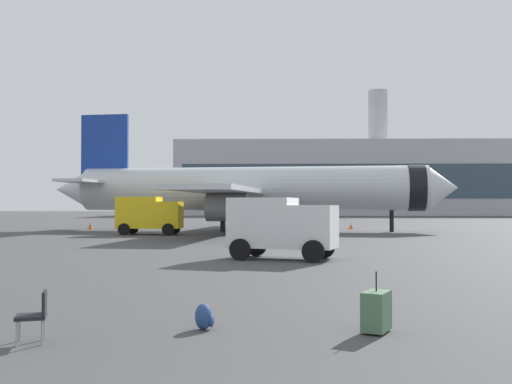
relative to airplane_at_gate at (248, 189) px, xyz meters
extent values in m
cylinder|color=silver|center=(0.23, -0.03, 0.04)|extent=(30.24, 7.79, 3.80)
cone|color=silver|center=(16.28, -2.21, 0.04)|extent=(2.86, 3.90, 3.61)
cone|color=silver|center=(-16.22, 2.20, 0.04)|extent=(3.63, 3.82, 3.42)
cylinder|color=black|center=(14.10, -1.91, 0.04)|extent=(1.91, 4.03, 3.88)
cube|color=silver|center=(0.31, 8.03, -0.26)|extent=(6.90, 16.50, 0.36)
cube|color=silver|center=(-1.83, -7.82, -0.26)|extent=(6.90, 16.50, 0.36)
cylinder|color=gray|center=(-0.02, 5.55, -1.56)|extent=(3.47, 2.61, 2.20)
cylinder|color=gray|center=(-1.50, -5.35, -1.56)|extent=(3.47, 2.61, 2.20)
cube|color=#193899|center=(-13.15, 1.78, 3.64)|extent=(4.41, 0.95, 6.40)
cube|color=silver|center=(-13.21, 5.02, 0.64)|extent=(3.38, 6.29, 0.24)
cube|color=silver|center=(-14.07, -1.32, 0.64)|extent=(3.38, 6.29, 0.24)
cylinder|color=black|center=(12.12, -1.64, -2.76)|extent=(0.36, 0.36, 1.80)
cylinder|color=black|center=(-1.43, 2.62, -2.76)|extent=(0.44, 0.44, 1.80)
cylinder|color=black|center=(-2.07, -2.14, -2.76)|extent=(0.44, 0.44, 1.80)
cube|color=yellow|center=(-5.82, -6.34, -2.14)|extent=(1.80, 2.29, 2.04)
cube|color=#1E232D|center=(-5.10, -6.38, -1.66)|extent=(0.19, 1.98, 0.84)
cube|color=yellow|center=(-8.21, -6.21, -1.96)|extent=(3.24, 2.37, 2.40)
cylinder|color=black|center=(-5.63, -5.20, -3.21)|extent=(0.91, 0.27, 0.90)
cylinder|color=black|center=(-5.76, -7.50, -3.21)|extent=(0.91, 0.27, 0.90)
cylinder|color=black|center=(-8.99, -5.02, -3.21)|extent=(0.91, 0.27, 0.90)
cylinder|color=black|center=(-9.11, -7.31, -3.21)|extent=(0.91, 0.27, 0.90)
cube|color=white|center=(3.53, -26.58, -2.27)|extent=(2.28, 2.44, 1.78)
cube|color=#1E232D|center=(4.24, -26.80, -1.85)|extent=(0.62, 1.74, 0.74)
cube|color=white|center=(1.43, -25.91, -2.11)|extent=(3.12, 2.70, 2.10)
cylinder|color=black|center=(4.06, -25.64, -3.21)|extent=(0.92, 0.48, 0.90)
cylinder|color=black|center=(3.42, -27.64, -3.21)|extent=(0.92, 0.48, 0.90)
cylinder|color=black|center=(1.12, -24.71, -3.21)|extent=(0.92, 0.48, 0.90)
cylinder|color=black|center=(0.49, -26.72, -3.21)|extent=(0.92, 0.48, 0.90)
cube|color=#F2590C|center=(9.56, 4.26, -3.64)|extent=(0.44, 0.44, 0.04)
cone|color=#F2590C|center=(9.56, 4.26, -3.32)|extent=(0.36, 0.36, 0.59)
cylinder|color=white|center=(9.56, 4.26, -3.29)|extent=(0.23, 0.23, 0.10)
cube|color=#F2590C|center=(-14.93, 3.41, -3.64)|extent=(0.44, 0.44, 0.04)
cone|color=#F2590C|center=(-14.93, 3.41, -3.27)|extent=(0.36, 0.36, 0.69)
cylinder|color=white|center=(-14.93, 3.41, -3.24)|extent=(0.23, 0.23, 0.10)
cube|color=#476B4C|center=(3.55, -40.19, -3.27)|extent=(0.65, 0.75, 0.70)
cylinder|color=black|center=(3.55, -40.19, -2.74)|extent=(0.02, 0.02, 0.36)
cylinder|color=black|center=(3.65, -40.00, -3.62)|extent=(0.08, 0.06, 0.08)
cylinder|color=black|center=(3.44, -40.39, -3.62)|extent=(0.08, 0.06, 0.08)
ellipsoid|color=navy|center=(0.41, -39.98, -3.42)|extent=(0.32, 0.40, 0.48)
ellipsoid|color=navy|center=(0.55, -39.98, -3.49)|extent=(0.12, 0.28, 0.24)
cube|color=black|center=(-2.35, -41.09, -3.22)|extent=(0.60, 0.60, 0.06)
cube|color=black|center=(-2.15, -41.03, -3.00)|extent=(0.18, 0.47, 0.40)
cylinder|color=#999EA5|center=(-2.48, -41.33, -3.44)|extent=(0.04, 0.04, 0.44)
cylinder|color=#999EA5|center=(-2.59, -40.97, -3.44)|extent=(0.04, 0.04, 0.44)
cylinder|color=#999EA5|center=(-2.11, -41.22, -3.44)|extent=(0.04, 0.04, 0.44)
cylinder|color=#999EA5|center=(-2.22, -40.86, -3.44)|extent=(0.04, 0.04, 0.44)
cube|color=#B2B2B7|center=(19.73, 79.85, 4.33)|extent=(75.11, 20.61, 15.97)
cube|color=#334756|center=(19.73, 69.50, 3.53)|extent=(71.36, 0.10, 7.19)
cylinder|color=#B2B2B7|center=(26.75, 79.85, 18.32)|extent=(4.40, 4.40, 12.00)
camera|label=1|loc=(1.57, -50.71, -1.35)|focal=40.78mm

